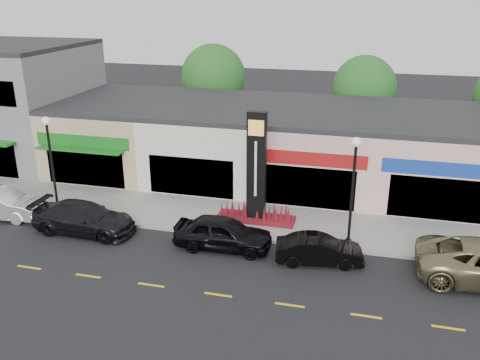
{
  "coord_description": "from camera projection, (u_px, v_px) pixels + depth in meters",
  "views": [
    {
      "loc": [
        8.3,
        -20.26,
        11.92
      ],
      "look_at": [
        2.16,
        4.0,
        2.47
      ],
      "focal_mm": 38.0,
      "sensor_mm": 36.0,
      "label": 1
    }
  ],
  "objects": [
    {
      "name": "car_dark_sedan",
      "position": [
        84.0,
        218.0,
        26.27
      ],
      "size": [
        2.31,
        5.48,
        1.58
      ],
      "primitive_type": "imported",
      "rotation": [
        0.0,
        0.0,
        1.55
      ],
      "color": "black",
      "rests_on": "ground"
    },
    {
      "name": "tree_rear_mid",
      "position": [
        364.0,
        87.0,
        38.61
      ],
      "size": [
        4.8,
        4.8,
        7.29
      ],
      "color": "#382619",
      "rests_on": "ground"
    },
    {
      "name": "shop_pink_e",
      "position": [
        433.0,
        154.0,
        31.18
      ],
      "size": [
        7.0,
        10.01,
        4.8
      ],
      "color": "#C79C97",
      "rests_on": "ground"
    },
    {
      "name": "shop_cream",
      "position": [
        215.0,
        139.0,
        34.39
      ],
      "size": [
        7.0,
        10.01,
        4.8
      ],
      "color": "beige",
      "rests_on": "ground"
    },
    {
      "name": "lamp_west_near",
      "position": [
        51.0,
        156.0,
        27.36
      ],
      "size": [
        0.44,
        0.44,
        5.47
      ],
      "color": "black",
      "rests_on": "sidewalk"
    },
    {
      "name": "ground",
      "position": [
        176.0,
        252.0,
        24.49
      ],
      "size": [
        120.0,
        120.0,
        0.0
      ],
      "primitive_type": "plane",
      "color": "black",
      "rests_on": "ground"
    },
    {
      "name": "shop_pink_w",
      "position": [
        318.0,
        146.0,
        32.78
      ],
      "size": [
        7.0,
        10.01,
        4.8
      ],
      "color": "#C79C97",
      "rests_on": "ground"
    },
    {
      "name": "lamp_east_near",
      "position": [
        353.0,
        182.0,
        23.69
      ],
      "size": [
        0.44,
        0.44,
        5.47
      ],
      "color": "black",
      "rests_on": "sidewalk"
    },
    {
      "name": "car_black_conv",
      "position": [
        319.0,
        250.0,
        23.33
      ],
      "size": [
        2.02,
        4.18,
        1.32
      ],
      "primitive_type": "imported",
      "rotation": [
        0.0,
        0.0,
        1.73
      ],
      "color": "black",
      "rests_on": "ground"
    },
    {
      "name": "sidewalk",
      "position": [
        204.0,
        214.0,
        28.41
      ],
      "size": [
        52.0,
        4.3,
        0.15
      ],
      "primitive_type": "cube",
      "color": "gray",
      "rests_on": "ground"
    },
    {
      "name": "curb",
      "position": [
        191.0,
        232.0,
        26.37
      ],
      "size": [
        52.0,
        0.2,
        0.15
      ],
      "primitive_type": "cube",
      "color": "gray",
      "rests_on": "ground"
    },
    {
      "name": "pylon_sign",
      "position": [
        256.0,
        183.0,
        26.8
      ],
      "size": [
        4.2,
        1.3,
        6.0
      ],
      "color": "maroon",
      "rests_on": "sidewalk"
    },
    {
      "name": "shop_beige",
      "position": [
        120.0,
        132.0,
        35.99
      ],
      "size": [
        7.0,
        10.85,
        4.8
      ],
      "color": "tan",
      "rests_on": "ground"
    },
    {
      "name": "tree_rear_west",
      "position": [
        213.0,
        77.0,
        41.25
      ],
      "size": [
        5.2,
        5.2,
        7.83
      ],
      "color": "#382619",
      "rests_on": "ground"
    },
    {
      "name": "building_grey_2story",
      "position": [
        1.0,
        101.0,
        37.57
      ],
      "size": [
        12.0,
        10.95,
        8.3
      ],
      "color": "slate",
      "rests_on": "ground"
    },
    {
      "name": "car_black_sedan",
      "position": [
        223.0,
        233.0,
        24.61
      ],
      "size": [
        2.0,
        4.81,
        1.63
      ],
      "primitive_type": "imported",
      "rotation": [
        0.0,
        0.0,
        1.59
      ],
      "color": "black",
      "rests_on": "ground"
    }
  ]
}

